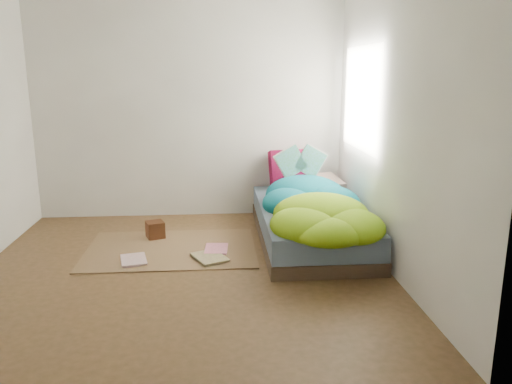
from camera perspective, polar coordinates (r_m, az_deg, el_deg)
ground at (r=4.35m, az=-8.27°, el=-8.96°), size 3.50×3.50×0.00m
room_walls at (r=4.03m, az=-8.89°, el=12.96°), size 3.54×3.54×2.62m
bed at (r=5.05m, az=6.15°, el=-3.66°), size 1.00×2.00×0.34m
duvet at (r=4.75m, az=6.74°, el=-0.51°), size 0.96×1.84×0.34m
rug at (r=4.88m, az=-9.65°, el=-6.43°), size 1.60×1.10×0.01m
pillow_floral at (r=5.68m, az=6.69°, el=0.78°), size 0.68×0.53×0.14m
pillow_magenta at (r=5.76m, az=3.79°, el=2.58°), size 0.46×0.21×0.44m
open_book at (r=5.35m, az=5.18°, el=4.54°), size 0.47×0.14×0.28m
wooden_box at (r=5.19m, az=-11.45°, el=-4.22°), size 0.22×0.22×0.17m
floor_book_a at (r=4.62m, az=-15.17°, el=-7.66°), size 0.28×0.34×0.02m
floor_book_b at (r=4.76m, az=-5.88°, el=-6.54°), size 0.24×0.30×0.03m
floor_book_c at (r=4.51m, az=-6.74°, el=-7.73°), size 0.37×0.41×0.03m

